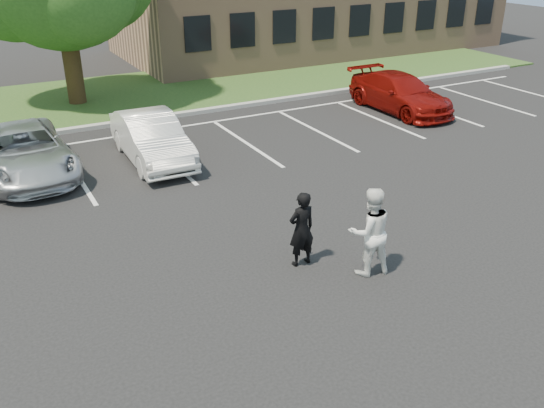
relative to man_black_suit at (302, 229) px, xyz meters
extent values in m
plane|color=black|center=(-0.38, -0.40, -0.83)|extent=(90.00, 90.00, 0.00)
cube|color=gray|center=(-0.38, 11.60, -0.76)|extent=(40.00, 0.30, 0.15)
cube|color=#1D4117|center=(-0.38, 15.60, -0.79)|extent=(44.00, 8.00, 0.08)
cube|color=silver|center=(-3.18, 7.60, -0.83)|extent=(0.12, 5.20, 0.01)
cube|color=silver|center=(-0.38, 7.60, -0.83)|extent=(0.12, 5.20, 0.01)
cube|color=silver|center=(2.42, 7.60, -0.83)|extent=(0.12, 5.20, 0.01)
cube|color=silver|center=(5.22, 7.60, -0.83)|extent=(0.12, 5.20, 0.01)
cube|color=silver|center=(8.02, 7.60, -0.83)|extent=(0.12, 5.20, 0.01)
cube|color=silver|center=(10.82, 7.60, -0.83)|extent=(0.12, 5.20, 0.01)
cube|color=silver|center=(13.62, 7.60, -0.83)|extent=(0.12, 5.20, 0.01)
cube|color=silver|center=(16.42, 7.60, -0.83)|extent=(0.12, 5.20, 0.01)
cube|color=silver|center=(1.02, 10.30, -0.83)|extent=(34.00, 0.12, 0.01)
cube|color=black|center=(4.42, 16.57, 1.37)|extent=(1.30, 0.06, 1.60)
cube|color=black|center=(6.72, 16.57, 1.37)|extent=(1.30, 0.06, 1.60)
cube|color=black|center=(9.02, 16.57, 1.37)|extent=(1.30, 0.06, 1.60)
cube|color=black|center=(11.32, 16.57, 1.37)|extent=(1.30, 0.06, 1.60)
cube|color=black|center=(13.62, 16.57, 1.37)|extent=(1.30, 0.06, 1.60)
cube|color=black|center=(15.92, 16.57, 1.37)|extent=(1.30, 0.06, 1.60)
cube|color=black|center=(18.22, 16.57, 1.37)|extent=(1.30, 0.06, 1.60)
cube|color=black|center=(20.52, 16.57, 1.37)|extent=(1.30, 0.06, 1.60)
cube|color=black|center=(22.82, 16.57, 1.37)|extent=(1.30, 0.06, 1.60)
cylinder|color=black|center=(-1.53, 15.23, 0.77)|extent=(0.70, 0.70, 3.20)
imported|color=black|center=(0.00, 0.00, 0.00)|extent=(0.63, 0.43, 1.67)
imported|color=white|center=(1.04, -0.94, 0.12)|extent=(1.05, 0.89, 1.90)
imported|color=#B3B6BC|center=(-4.38, 8.14, -0.13)|extent=(2.53, 5.14, 1.41)
imported|color=silver|center=(-0.84, 7.46, -0.10)|extent=(1.65, 4.47, 1.46)
imported|color=maroon|center=(9.47, 8.15, -0.12)|extent=(2.00, 4.91, 1.42)
camera|label=1|loc=(-5.61, -9.01, 5.60)|focal=38.00mm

